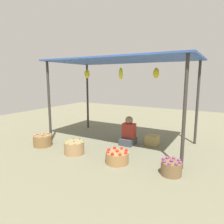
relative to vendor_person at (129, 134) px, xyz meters
name	(u,v)px	position (x,y,z in m)	size (l,w,h in m)	color
ground_plane	(121,142)	(-0.25, 0.04, -0.30)	(14.00, 14.00, 0.00)	#716E55
market_stall_structure	(122,65)	(-0.25, 0.04, 1.84)	(3.97, 2.10, 2.30)	#38332D
vendor_person	(129,134)	(0.00, 0.00, 0.00)	(0.36, 0.44, 0.78)	#3B4146
basket_potatoes	(43,140)	(-1.94, -1.29, -0.15)	(0.49, 0.49, 0.34)	olive
basket_green_chilies	(74,148)	(-0.82, -1.31, -0.15)	(0.48, 0.48, 0.33)	#A57D52
basket_red_tomatoes	(117,157)	(0.33, -1.26, -0.17)	(0.50, 0.50, 0.31)	#9C7243
basket_purple_onions	(171,168)	(1.47, -1.23, -0.16)	(0.39, 0.39, 0.32)	brown
wooden_crate_near_vendor	(152,140)	(0.59, 0.28, -0.16)	(0.33, 0.33, 0.27)	#9D8950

